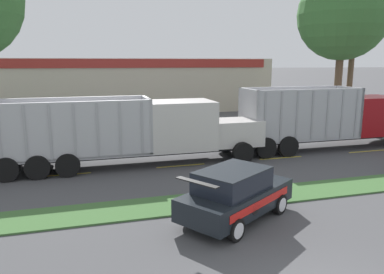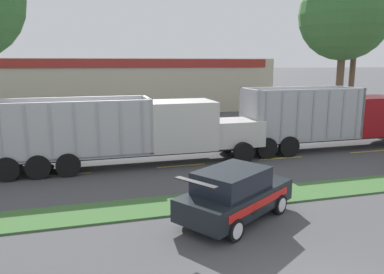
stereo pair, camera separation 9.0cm
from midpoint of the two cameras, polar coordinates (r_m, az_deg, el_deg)
name	(u,v)px [view 2 (the right image)]	position (r m, az deg, el deg)	size (l,w,h in m)	color
grass_verge	(220,200)	(13.71, 4.44, -9.56)	(120.00, 1.81, 0.06)	#3D6633
centre_line_3	(64,175)	(17.65, -18.84, -5.43)	(2.40, 0.14, 0.01)	yellow
centre_line_4	(181,166)	(18.12, -1.50, -4.38)	(2.40, 0.14, 0.01)	yellow
centre_line_5	(282,158)	(20.08, 13.63, -3.13)	(2.40, 0.14, 0.01)	yellow
centre_line_6	(368,151)	(23.17, 25.38, -2.00)	(2.40, 0.14, 0.01)	yellow
dump_truck_lead	(354,120)	(23.88, 23.60, 2.41)	(12.03, 2.64, 3.52)	black
dump_truck_far_right	(159,132)	(18.33, -4.98, 0.81)	(12.63, 2.66, 3.29)	black
rally_car	(235,194)	(11.93, 6.76, -8.57)	(4.42, 3.73, 1.72)	black
store_building_backdrop	(76,84)	(41.11, -17.27, 7.65)	(39.15, 12.10, 5.25)	#BCB29E
tree_behind_left	(346,5)	(31.40, 22.44, 18.05)	(6.70, 6.70, 13.40)	brown
tree_behind_right	(358,8)	(33.40, 23.99, 17.52)	(4.72, 4.72, 12.17)	brown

